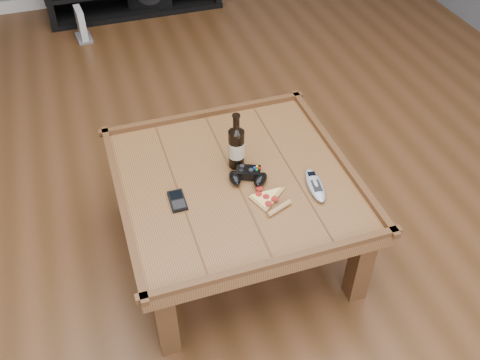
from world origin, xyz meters
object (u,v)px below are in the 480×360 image
object	(u,v)px
beer_bottle	(236,146)
pizza_slice	(268,200)
game_controller	(248,176)
game_console	(81,25)
remote_control	(315,185)
coffee_table	(235,189)
smartphone	(177,201)

from	to	relation	value
beer_bottle	pizza_slice	distance (m)	0.28
game_controller	game_console	xyz separation A→B (m)	(-0.52, 2.37, -0.36)
pizza_slice	game_controller	bearing A→B (deg)	83.16
beer_bottle	game_controller	distance (m)	0.14
pizza_slice	beer_bottle	bearing A→B (deg)	80.78
beer_bottle	remote_control	xyz separation A→B (m)	(0.27, -0.24, -0.09)
pizza_slice	remote_control	world-z (taller)	remote_control
beer_bottle	game_console	xyz separation A→B (m)	(-0.51, 2.26, -0.45)
remote_control	pizza_slice	bearing A→B (deg)	-168.79
remote_control	game_console	distance (m)	2.65
coffee_table	beer_bottle	world-z (taller)	beer_bottle
smartphone	game_console	bearing A→B (deg)	95.72
game_console	coffee_table	bearing A→B (deg)	-83.72
coffee_table	pizza_slice	world-z (taller)	coffee_table
beer_bottle	game_controller	bearing A→B (deg)	-81.23
game_controller	pizza_slice	size ratio (longest dim) A/B	0.70
coffee_table	remote_control	bearing A→B (deg)	-27.28
beer_bottle	pizza_slice	world-z (taller)	beer_bottle
coffee_table	beer_bottle	bearing A→B (deg)	68.46
beer_bottle	game_controller	xyz separation A→B (m)	(0.02, -0.11, -0.09)
coffee_table	game_console	world-z (taller)	coffee_table
game_controller	pizza_slice	xyz separation A→B (m)	(0.04, -0.15, -0.02)
beer_bottle	game_console	size ratio (longest dim) A/B	1.12
beer_bottle	remote_control	bearing A→B (deg)	-41.77
game_controller	pizza_slice	bearing A→B (deg)	-52.34
pizza_slice	game_console	world-z (taller)	pizza_slice
coffee_table	pizza_slice	distance (m)	0.20
beer_bottle	smartphone	distance (m)	0.35
game_controller	game_console	bearing A→B (deg)	125.63
game_controller	remote_control	xyz separation A→B (m)	(0.25, -0.13, -0.01)
coffee_table	beer_bottle	distance (m)	0.19
remote_control	game_console	xyz separation A→B (m)	(-0.77, 2.50, -0.36)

